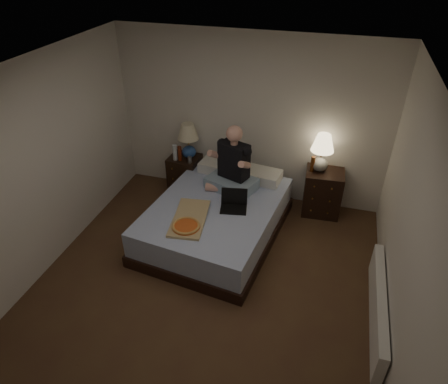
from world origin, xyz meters
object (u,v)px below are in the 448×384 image
(beer_bottle_right, at_px, (313,164))
(pizza_box, at_px, (186,227))
(beer_bottle_left, at_px, (180,153))
(radiator, at_px, (378,306))
(water_bottle, at_px, (175,152))
(laptop, at_px, (234,202))
(lamp_right, at_px, (322,153))
(nightstand_right, at_px, (322,192))
(soda_can, at_px, (190,160))
(bed, at_px, (216,219))
(person, at_px, (232,159))
(lamp_left, at_px, (188,141))
(nightstand_left, at_px, (185,174))

(beer_bottle_right, height_order, pizza_box, beer_bottle_right)
(beer_bottle_left, height_order, radiator, beer_bottle_left)
(water_bottle, relative_size, laptop, 0.74)
(lamp_right, height_order, beer_bottle_left, lamp_right)
(nightstand_right, height_order, radiator, nightstand_right)
(lamp_right, height_order, beer_bottle_right, lamp_right)
(beer_bottle_right, bearing_deg, beer_bottle_left, -177.69)
(soda_can, bearing_deg, beer_bottle_left, 168.66)
(nightstand_right, relative_size, beer_bottle_right, 3.00)
(bed, relative_size, radiator, 1.29)
(nightstand_right, distance_m, pizza_box, 2.21)
(person, bearing_deg, nightstand_right, 43.30)
(water_bottle, relative_size, radiator, 0.16)
(person, relative_size, laptop, 2.74)
(lamp_right, relative_size, beer_bottle_right, 2.43)
(lamp_left, distance_m, soda_can, 0.29)
(nightstand_right, relative_size, lamp_right, 1.23)
(bed, relative_size, person, 2.22)
(radiator, bearing_deg, water_bottle, 150.01)
(water_bottle, relative_size, soda_can, 2.50)
(soda_can, bearing_deg, beer_bottle_right, 3.61)
(laptop, bearing_deg, bed, 158.43)
(beer_bottle_right, bearing_deg, nightstand_right, 13.09)
(lamp_left, bearing_deg, nightstand_left, -162.97)
(nightstand_right, height_order, lamp_right, lamp_right)
(soda_can, relative_size, pizza_box, 0.13)
(nightstand_left, xyz_separation_m, beer_bottle_right, (1.96, -0.02, 0.50))
(person, bearing_deg, soda_can, 173.61)
(lamp_left, relative_size, person, 0.60)
(water_bottle, height_order, beer_bottle_left, water_bottle)
(lamp_right, height_order, person, person)
(nightstand_left, height_order, pizza_box, nightstand_left)
(beer_bottle_left, distance_m, person, 1.05)
(nightstand_left, relative_size, pizza_box, 0.79)
(lamp_right, xyz_separation_m, radiator, (0.85, -1.87, -0.77))
(bed, bearing_deg, beer_bottle_left, 141.53)
(lamp_left, xyz_separation_m, laptop, (1.00, -1.03, -0.25))
(bed, distance_m, person, 0.85)
(nightstand_right, bearing_deg, bed, -147.74)
(lamp_right, xyz_separation_m, soda_can, (-1.91, -0.16, -0.32))
(lamp_left, height_order, beer_bottle_left, lamp_left)
(water_bottle, relative_size, beer_bottle_left, 1.09)
(nightstand_right, xyz_separation_m, soda_can, (-2.00, -0.16, 0.31))
(beer_bottle_left, xyz_separation_m, laptop, (1.10, -0.90, -0.08))
(pizza_box, xyz_separation_m, radiator, (2.28, -0.29, -0.36))
(nightstand_right, xyz_separation_m, beer_bottle_right, (-0.19, -0.04, 0.46))
(laptop, bearing_deg, lamp_right, 35.42)
(lamp_right, relative_size, radiator, 0.35)
(bed, distance_m, nightstand_right, 1.66)
(soda_can, relative_size, beer_bottle_right, 0.43)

